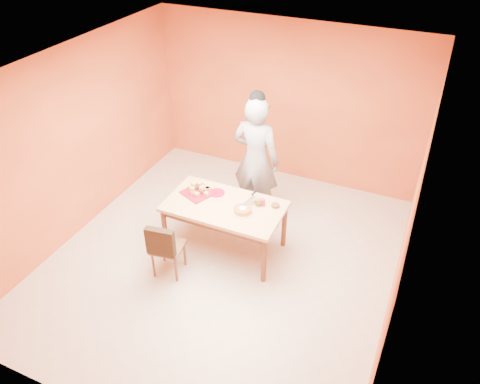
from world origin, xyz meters
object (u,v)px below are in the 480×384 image
at_px(person, 256,160).
at_px(pastry_platter, 198,193).
at_px(dining_chair, 167,246).
at_px(dining_table, 225,210).
at_px(sponge_cake, 243,210).
at_px(checker_tin, 275,205).
at_px(egg_ornament, 258,202).
at_px(red_dinner_plate, 217,193).
at_px(magenta_glass, 263,202).

relative_size(person, pastry_platter, 5.22).
height_order(dining_chair, person, person).
bearing_deg(dining_table, person, 84.69).
height_order(sponge_cake, checker_tin, sponge_cake).
bearing_deg(dining_table, checker_tin, 20.83).
height_order(dining_table, person, person).
bearing_deg(sponge_cake, egg_ornament, 61.02).
xyz_separation_m(sponge_cake, egg_ornament, (0.12, 0.22, 0.02)).
bearing_deg(dining_chair, person, 62.64).
distance_m(dining_table, red_dinner_plate, 0.32).
xyz_separation_m(dining_table, checker_tin, (0.64, 0.24, 0.11)).
height_order(person, red_dinner_plate, person).
bearing_deg(egg_ornament, pastry_platter, 168.76).
bearing_deg(pastry_platter, checker_tin, 7.60).
relative_size(dining_chair, person, 0.43).
height_order(person, egg_ornament, person).
bearing_deg(magenta_glass, pastry_platter, -173.52).
bearing_deg(dining_chair, pastry_platter, 79.75).
xyz_separation_m(egg_ornament, magenta_glass, (0.06, 0.04, -0.01)).
bearing_deg(pastry_platter, dining_chair, -91.74).
bearing_deg(person, egg_ornament, 116.92).
bearing_deg(sponge_cake, red_dinner_plate, 153.15).
bearing_deg(sponge_cake, dining_table, 170.02).
relative_size(egg_ornament, checker_tin, 1.15).
bearing_deg(checker_tin, dining_chair, -138.50).
xyz_separation_m(dining_chair, sponge_cake, (0.77, 0.70, 0.35)).
xyz_separation_m(sponge_cake, magenta_glass, (0.18, 0.25, 0.01)).
xyz_separation_m(red_dinner_plate, egg_ornament, (0.63, -0.04, 0.06)).
xyz_separation_m(dining_table, pastry_platter, (-0.45, 0.10, 0.11)).
bearing_deg(dining_chair, red_dinner_plate, 66.06).
xyz_separation_m(person, magenta_glass, (0.39, -0.70, -0.19)).
distance_m(sponge_cake, egg_ornament, 0.25).
relative_size(pastry_platter, checker_tin, 3.47).
bearing_deg(dining_chair, magenta_glass, 36.43).
xyz_separation_m(red_dinner_plate, sponge_cake, (0.51, -0.26, 0.03)).
height_order(red_dinner_plate, sponge_cake, sponge_cake).
height_order(sponge_cake, magenta_glass, magenta_glass).
distance_m(dining_table, person, 0.97).
relative_size(dining_table, pastry_platter, 4.20).
height_order(person, checker_tin, person).
bearing_deg(dining_table, dining_chair, -122.68).
relative_size(pastry_platter, egg_ornament, 3.01).
bearing_deg(egg_ornament, sponge_cake, -134.83).
distance_m(dining_chair, person, 1.83).
xyz_separation_m(dining_table, dining_chair, (-0.48, -0.75, -0.22)).
height_order(dining_table, checker_tin, checker_tin).
relative_size(dining_chair, red_dinner_plate, 3.89).
xyz_separation_m(dining_chair, person, (0.56, 1.65, 0.55)).
bearing_deg(dining_chair, dining_table, 48.81).
xyz_separation_m(red_dinner_plate, checker_tin, (0.86, 0.04, 0.01)).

